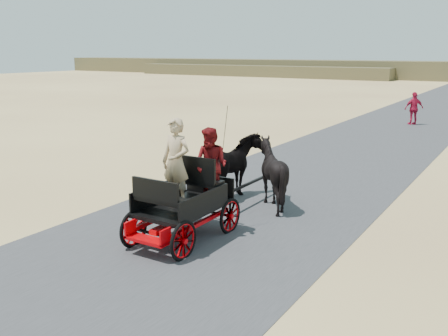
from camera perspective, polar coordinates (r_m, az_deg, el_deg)
The scene contains 9 objects.
ground at distance 11.13m, azimuth -1.84°, elevation -6.96°, with size 140.00×140.00×0.00m, color tan.
road at distance 11.13m, azimuth -1.84°, elevation -6.94°, with size 6.00×140.00×0.01m, color #38383A.
ridge_near at distance 75.74m, azimuth 3.67°, elevation 11.01°, with size 40.00×4.00×1.60m, color brown.
carriage at distance 10.50m, azimuth -4.64°, elevation -6.19°, with size 1.30×2.40×0.72m, color black, non-canonical shape.
horse_left at distance 13.05m, azimuth 1.19°, elevation -0.00°, with size 0.91×2.01×1.70m, color black.
horse_right at distance 12.54m, azimuth 5.52°, elevation -0.61°, with size 1.37×1.54×1.70m, color black.
driver_man at distance 10.30m, azimuth -5.50°, elevation 0.72°, with size 0.66×0.43×1.80m, color tan.
passenger_woman at distance 10.48m, azimuth -1.49°, elevation 0.37°, with size 0.77×0.60×1.58m, color #660C0F.
pedestrian at distance 28.21m, azimuth 20.89°, elevation 6.38°, with size 1.01×0.42×1.73m, color #B61436.
Camera 1 is at (5.81, -8.68, 3.86)m, focal length 40.00 mm.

